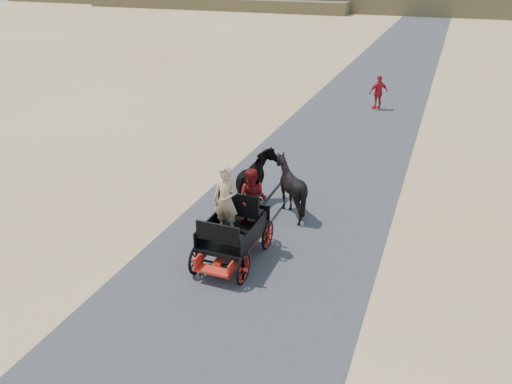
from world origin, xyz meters
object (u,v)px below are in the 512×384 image
(carriage, at_px, (233,247))
(horse_left, at_px, (256,181))
(pedestrian, at_px, (379,92))
(horse_right, at_px, (290,187))

(carriage, xyz_separation_m, horse_left, (-0.55, 3.00, 0.49))
(horse_left, xyz_separation_m, pedestrian, (1.82, 12.47, 0.02))
(horse_right, xyz_separation_m, pedestrian, (0.72, 12.47, 0.01))
(horse_left, xyz_separation_m, horse_right, (1.10, 0.00, 0.00))
(horse_right, bearing_deg, carriage, 79.61)
(horse_left, distance_m, horse_right, 1.10)
(carriage, bearing_deg, horse_left, 100.39)
(horse_right, bearing_deg, pedestrian, -93.28)
(carriage, relative_size, pedestrian, 1.39)
(horse_left, bearing_deg, pedestrian, -98.28)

